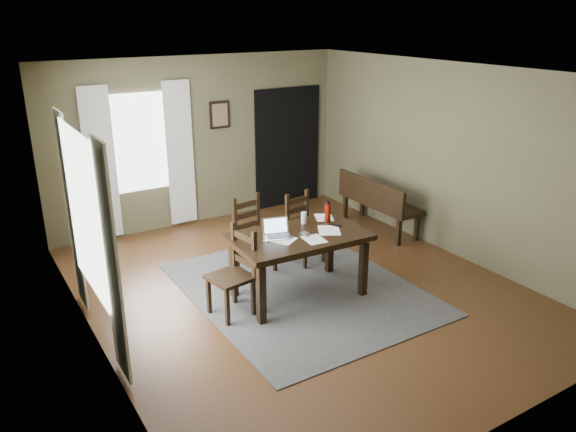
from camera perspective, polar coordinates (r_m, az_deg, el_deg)
ground at (r=7.21m, az=1.27°, el=-7.47°), size 5.00×6.00×0.01m
room_shell at (r=6.57m, az=1.39°, el=6.64°), size 5.02×6.02×2.71m
rug at (r=7.21m, az=1.27°, el=-7.39°), size 2.60×3.20×0.01m
dining_table at (r=6.76m, az=1.10°, el=-2.65°), size 1.66×1.04×0.81m
chair_end at (r=6.48m, az=-5.48°, el=-5.82°), size 0.52×0.52×1.04m
chair_back_left at (r=7.54m, az=-3.55°, el=-1.99°), size 0.51×0.51×1.02m
chair_back_right at (r=7.82m, az=1.59°, el=-1.31°), size 0.49×0.49×0.97m
bench at (r=9.01m, az=8.99°, el=1.65°), size 0.49×1.54×0.87m
laptop at (r=6.64m, az=-1.13°, el=-1.61°), size 0.37×0.32×0.21m
computer_mouse at (r=6.68m, az=1.83°, el=-1.85°), size 0.06×0.10×0.03m
tv_remote at (r=6.99m, az=4.76°, el=-0.95°), size 0.12×0.16×0.02m
drinking_glass at (r=7.03m, az=1.61°, el=-0.20°), size 0.08×0.08×0.15m
water_bottle at (r=7.11m, az=4.05°, el=0.42°), size 0.09×0.09×0.27m
paper_a at (r=6.57m, az=-0.76°, el=-2.38°), size 0.39×0.42×0.00m
paper_b at (r=6.85m, az=4.19°, el=-1.45°), size 0.39×0.42×0.00m
paper_d at (r=7.27m, az=3.68°, el=-0.15°), size 0.32×0.35×0.00m
paper_e at (r=6.57m, az=2.68°, el=-2.39°), size 0.25×0.31×0.00m
window_left at (r=5.95m, az=-20.11°, el=0.37°), size 0.01×1.30×1.70m
window_back at (r=8.89m, az=-14.83°, el=7.21°), size 1.00×0.01×1.50m
curtain_left_near at (r=5.30m, az=-17.51°, el=-4.66°), size 0.03×0.48×2.30m
curtain_left_far at (r=6.80m, az=-21.14°, el=0.42°), size 0.03×0.48×2.30m
curtain_back_left at (r=8.76m, az=-18.49°, el=4.97°), size 0.44×0.03×2.30m
curtain_back_right at (r=9.11m, az=-10.91°, el=6.21°), size 0.44×0.03×2.30m
framed_picture at (r=9.30m, az=-6.96°, el=10.17°), size 0.34×0.03×0.44m
doorway_back at (r=10.05m, az=-0.03°, el=6.98°), size 1.30×0.03×2.10m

